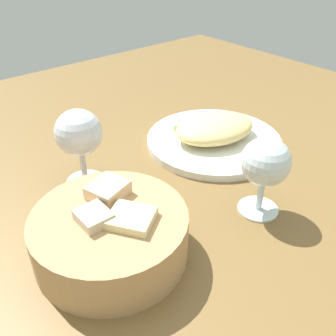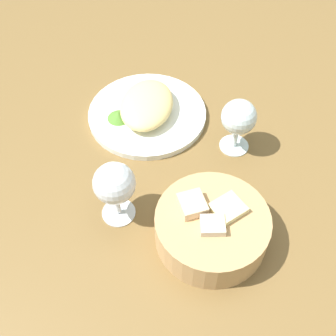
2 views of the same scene
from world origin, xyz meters
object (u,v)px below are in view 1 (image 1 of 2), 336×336
at_px(plate, 214,141).
at_px(wine_glass_near, 79,136).
at_px(wine_glass_far, 265,165).
at_px(bread_basket, 111,234).

distance_m(plate, wine_glass_near, 0.27).
relative_size(wine_glass_near, wine_glass_far, 1.07).
bearing_deg(plate, wine_glass_far, 63.07).
relative_size(plate, wine_glass_far, 2.14).
height_order(plate, wine_glass_near, wine_glass_near).
xyz_separation_m(bread_basket, wine_glass_near, (-0.05, -0.17, 0.05)).
relative_size(plate, wine_glass_near, 2.00).
height_order(bread_basket, wine_glass_far, wine_glass_far).
bearing_deg(wine_glass_near, wine_glass_far, 124.86).
relative_size(bread_basket, wine_glass_near, 1.52).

